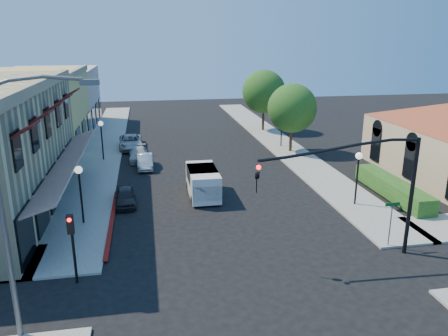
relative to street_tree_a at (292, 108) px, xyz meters
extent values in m
plane|color=black|center=(-8.80, -22.00, -4.19)|extent=(120.00, 120.00, 0.00)
cube|color=gray|center=(-17.55, 5.00, -4.13)|extent=(3.50, 50.00, 0.12)
cube|color=gray|center=(-0.05, 5.00, -4.13)|extent=(3.50, 50.00, 0.12)
cube|color=maroon|center=(-15.70, -14.00, -4.19)|extent=(0.25, 10.00, 0.06)
cube|color=tan|center=(-19.45, -11.00, 3.61)|extent=(0.50, 18.20, 0.60)
cube|color=#561416|center=(-18.40, -11.00, -1.14)|extent=(1.75, 17.00, 0.67)
cube|color=#531210|center=(-18.75, -18.00, 2.36)|extent=(1.02, 1.50, 0.60)
cube|color=#531210|center=(-18.75, -14.60, 2.36)|extent=(1.02, 1.50, 0.60)
cube|color=#531210|center=(-18.75, -11.20, 2.36)|extent=(1.02, 1.50, 0.60)
cube|color=#531210|center=(-18.75, -7.80, 2.36)|extent=(1.02, 1.50, 0.60)
cube|color=#531210|center=(-18.75, -4.40, 2.36)|extent=(1.02, 1.50, 0.60)
cube|color=black|center=(-19.25, -18.50, -2.59)|extent=(0.12, 2.60, 2.60)
cube|color=black|center=(-19.25, -15.10, -2.59)|extent=(0.12, 2.60, 2.60)
cube|color=black|center=(-19.25, -11.70, -2.59)|extent=(0.12, 2.60, 2.60)
cube|color=black|center=(-19.25, -8.30, -2.59)|extent=(0.12, 2.60, 2.60)
cube|color=black|center=(-19.25, -4.90, -2.59)|extent=(0.12, 2.60, 2.60)
cube|color=tan|center=(-24.30, 4.00, -0.39)|extent=(10.00, 12.00, 7.60)
cube|color=#BE938F|center=(-24.30, 16.00, -0.69)|extent=(10.00, 12.00, 7.00)
cube|color=black|center=(5.65, -10.50, -2.39)|extent=(0.12, 1.40, 2.80)
cube|color=black|center=(5.65, -5.50, -2.39)|extent=(0.12, 1.40, 2.80)
cube|color=#214E16|center=(2.90, -13.00, -4.19)|extent=(1.40, 8.00, 1.10)
cylinder|color=#392316|center=(0.00, 0.00, -3.14)|extent=(0.28, 0.28, 2.10)
sphere|color=#214E16|center=(0.00, 0.00, 0.01)|extent=(4.56, 4.56, 4.56)
cylinder|color=#392316|center=(0.00, 10.00, -3.06)|extent=(0.28, 0.28, 2.27)
sphere|color=#214E16|center=(0.00, 10.00, 0.36)|extent=(4.94, 4.94, 4.94)
cylinder|color=black|center=(-0.80, -20.50, -1.19)|extent=(0.20, 0.20, 6.00)
cylinder|color=black|center=(-4.70, -20.50, 1.41)|extent=(7.80, 0.14, 0.14)
imported|color=black|center=(-8.60, -20.50, 0.51)|extent=(0.20, 0.16, 1.00)
sphere|color=#FF0C0C|center=(-8.60, -20.68, 0.81)|extent=(0.22, 0.22, 0.22)
cylinder|color=black|center=(-16.80, -20.50, -2.69)|extent=(0.12, 0.12, 3.00)
cube|color=black|center=(-16.80, -20.65, -1.29)|extent=(0.28, 0.22, 0.85)
sphere|color=#FF0C0C|center=(-16.80, -20.77, -1.04)|extent=(0.18, 0.18, 0.18)
cylinder|color=#595B5E|center=(-18.30, -24.00, 0.31)|extent=(0.20, 0.20, 9.00)
cylinder|color=#595B5E|center=(-16.80, -24.00, 5.06)|extent=(3.00, 0.12, 0.12)
cube|color=#595B5E|center=(-15.10, -24.00, 4.96)|extent=(0.60, 0.25, 0.18)
cylinder|color=#595B5E|center=(-1.30, -19.80, -2.94)|extent=(0.06, 0.06, 2.50)
cube|color=#0C591E|center=(-1.30, -19.80, -1.79)|extent=(0.80, 0.04, 0.18)
cylinder|color=black|center=(-17.30, -14.00, -2.59)|extent=(0.12, 0.12, 3.20)
sphere|color=white|center=(-17.30, -14.00, -0.84)|extent=(0.44, 0.44, 0.44)
cylinder|color=black|center=(-17.30, 0.00, -2.59)|extent=(0.12, 0.12, 3.20)
sphere|color=white|center=(-17.30, 0.00, -0.84)|extent=(0.44, 0.44, 0.44)
cylinder|color=black|center=(-0.30, -14.00, -2.59)|extent=(0.12, 0.12, 3.20)
sphere|color=white|center=(-0.30, -14.00, -0.84)|extent=(0.44, 0.44, 0.44)
cylinder|color=black|center=(-0.30, 2.00, -2.59)|extent=(0.12, 0.12, 3.20)
sphere|color=white|center=(-0.30, 2.00, -0.84)|extent=(0.44, 0.44, 0.44)
cube|color=silver|center=(-9.80, -10.55, -3.14)|extent=(1.92, 4.42, 1.81)
cube|color=silver|center=(-9.80, -12.46, -3.24)|extent=(1.86, 0.61, 1.00)
cube|color=black|center=(-9.80, -12.10, -2.74)|extent=(1.71, 0.10, 0.90)
cube|color=black|center=(-9.80, -10.25, -2.69)|extent=(1.93, 2.61, 0.90)
cylinder|color=black|center=(-10.66, -12.05, -3.86)|extent=(0.25, 0.66, 0.66)
cylinder|color=black|center=(-10.65, -9.04, -3.86)|extent=(0.25, 0.66, 0.66)
cylinder|color=black|center=(-8.95, -12.06, -3.86)|extent=(0.25, 0.66, 0.66)
cylinder|color=black|center=(-8.94, -9.05, -3.86)|extent=(0.25, 0.66, 0.66)
imported|color=black|center=(-15.00, -11.17, -3.63)|extent=(1.51, 3.37, 1.12)
imported|color=#B4B6B9|center=(-13.67, -3.00, -3.61)|extent=(1.28, 3.57, 1.17)
imported|color=#BBBBB9|center=(-14.22, -0.46, -3.63)|extent=(1.58, 3.86, 1.12)
imported|color=#9C9EA1|center=(-15.00, 4.00, -3.53)|extent=(2.40, 4.88, 1.33)
camera|label=1|loc=(-13.39, -38.59, 6.33)|focal=35.00mm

